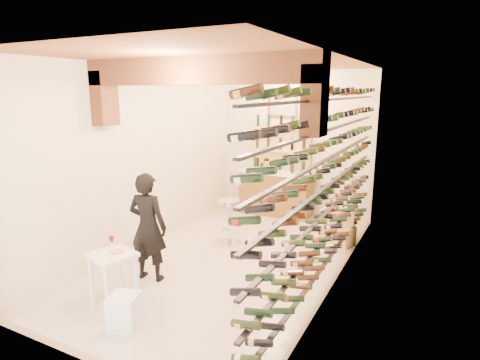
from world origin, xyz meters
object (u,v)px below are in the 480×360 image
(tasting_table, at_px, (113,263))
(person, at_px, (148,227))
(wine_rack, at_px, (325,178))
(back_counter, at_px, (276,192))
(white_stool, at_px, (125,311))
(crate_lower, at_px, (337,234))
(chrome_barstool, at_px, (229,219))

(tasting_table, relative_size, person, 0.55)
(wine_rack, relative_size, back_counter, 3.35)
(tasting_table, bearing_deg, white_stool, -18.14)
(wine_rack, height_order, person, wine_rack)
(tasting_table, xyz_separation_m, crate_lower, (2.05, 3.52, -0.43))
(wine_rack, relative_size, person, 3.50)
(tasting_table, relative_size, crate_lower, 1.55)
(back_counter, relative_size, chrome_barstool, 2.03)
(tasting_table, relative_size, chrome_barstool, 1.07)
(back_counter, distance_m, white_stool, 5.00)
(back_counter, height_order, chrome_barstool, back_counter)
(back_counter, distance_m, person, 3.88)
(back_counter, distance_m, tasting_table, 4.68)
(white_stool, distance_m, person, 1.42)
(tasting_table, bearing_deg, chrome_barstool, 100.20)
(wine_rack, bearing_deg, crate_lower, 94.98)
(chrome_barstool, height_order, crate_lower, chrome_barstool)
(back_counter, xyz_separation_m, person, (-0.45, -3.84, 0.28))
(back_counter, height_order, person, person)
(white_stool, bearing_deg, chrome_barstool, 93.64)
(wine_rack, relative_size, crate_lower, 9.92)
(wine_rack, height_order, crate_lower, wine_rack)
(white_stool, height_order, crate_lower, white_stool)
(chrome_barstool, bearing_deg, person, -102.42)
(crate_lower, bearing_deg, tasting_table, -120.16)
(person, bearing_deg, white_stool, 108.34)
(back_counter, xyz_separation_m, chrome_barstool, (-0.06, -2.08, -0.05))
(person, bearing_deg, back_counter, -104.95)
(wine_rack, height_order, tasting_table, wine_rack)
(wine_rack, xyz_separation_m, person, (-2.28, -1.19, -0.73))
(person, distance_m, crate_lower, 3.51)
(chrome_barstool, xyz_separation_m, crate_lower, (1.76, 0.94, -0.31))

